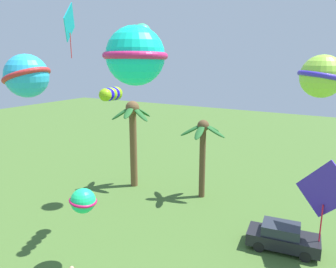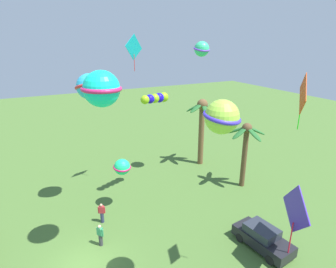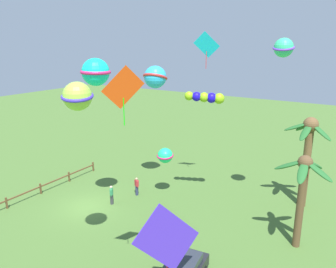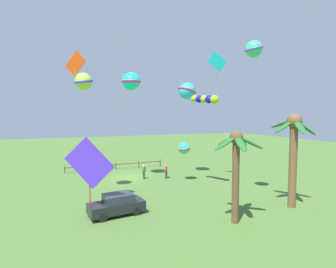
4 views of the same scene
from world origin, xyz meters
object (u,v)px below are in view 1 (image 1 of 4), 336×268
object	(u,v)px
parked_car_0	(282,237)
kite_ball_2	(135,56)
palm_tree_0	(133,128)
kite_ball_1	(83,201)
kite_ball_8	(322,76)
kite_ball_0	(27,76)
palm_tree_1	(203,142)
kite_diamond_7	(325,191)
kite_tube_4	(111,94)
kite_diamond_6	(69,24)
kite_ball_5	(142,33)

from	to	relation	value
parked_car_0	kite_ball_2	size ratio (longest dim) A/B	1.72
palm_tree_0	kite_ball_1	xyz separation A→B (m)	(4.36, -10.19, -1.45)
parked_car_0	kite_ball_1	bearing A→B (deg)	-142.08
kite_ball_1	kite_ball_8	world-z (taller)	kite_ball_8
kite_ball_0	palm_tree_1	bearing A→B (deg)	78.09
kite_ball_8	kite_diamond_7	bearing A→B (deg)	87.97
palm_tree_1	parked_car_0	size ratio (longest dim) A/B	1.50
palm_tree_1	kite_ball_2	world-z (taller)	kite_ball_2
kite_ball_1	kite_tube_4	distance (m)	6.03
kite_ball_0	kite_ball_8	bearing A→B (deg)	15.37
parked_car_0	kite_ball_8	bearing A→B (deg)	-72.44
palm_tree_1	kite_ball_1	distance (m)	11.16
kite_ball_0	kite_tube_4	bearing A→B (deg)	84.20
kite_ball_1	kite_ball_2	xyz separation A→B (m)	(5.11, -2.31, 7.06)
parked_car_0	kite_diamond_6	xyz separation A→B (m)	(-11.09, -4.41, 11.69)
kite_ball_5	kite_diamond_6	size ratio (longest dim) A/B	0.52
kite_diamond_6	kite_ball_8	xyz separation A→B (m)	(12.75, -0.84, -2.43)
kite_ball_1	kite_diamond_7	distance (m)	12.48
palm_tree_0	kite_ball_8	xyz separation A→B (m)	(14.58, -8.77, 4.94)
palm_tree_0	kite_diamond_6	xyz separation A→B (m)	(1.83, -7.93, 7.37)
palm_tree_1	kite_ball_1	xyz separation A→B (m)	(-1.54, -11.02, -0.82)
kite_ball_5	kite_ball_8	distance (m)	14.19
parked_car_0	kite_ball_2	distance (m)	13.83
kite_tube_4	kite_diamond_7	size ratio (longest dim) A/B	0.57
kite_tube_4	kite_diamond_7	distance (m)	12.58
kite_ball_0	kite_ball_5	bearing A→B (deg)	94.76
parked_car_0	kite_ball_0	xyz separation A→B (m)	(-9.70, -8.38, 9.12)
palm_tree_0	kite_ball_0	bearing A→B (deg)	-74.87
parked_car_0	kite_ball_8	xyz separation A→B (m)	(1.66, -5.26, 9.26)
kite_ball_0	kite_ball_2	bearing A→B (deg)	-5.47
palm_tree_1	kite_tube_4	xyz separation A→B (m)	(-2.18, -7.76, 4.21)
kite_ball_0	kite_ball_1	distance (m)	6.58
kite_tube_4	kite_ball_5	world-z (taller)	kite_ball_5
parked_car_0	kite_ball_8	size ratio (longest dim) A/B	1.80
kite_ball_2	kite_diamond_7	bearing A→B (deg)	59.98
palm_tree_0	parked_car_0	size ratio (longest dim) A/B	1.78
kite_diamond_6	kite_ball_0	bearing A→B (deg)	-70.77
palm_tree_0	palm_tree_1	bearing A→B (deg)	8.05
palm_tree_0	kite_ball_8	size ratio (longest dim) A/B	3.20
parked_car_0	kite_ball_2	bearing A→B (deg)	-111.02
kite_diamond_7	kite_ball_8	xyz separation A→B (m)	(-0.19, -5.46, 6.14)
kite_diamond_6	kite_diamond_7	size ratio (longest dim) A/B	0.59
kite_ball_2	kite_diamond_6	distance (m)	9.07
palm_tree_1	kite_ball_2	bearing A→B (deg)	-75.02
kite_diamond_7	parked_car_0	bearing A→B (deg)	-173.77
palm_tree_1	kite_ball_0	distance (m)	14.10
palm_tree_0	kite_ball_0	size ratio (longest dim) A/B	3.17
palm_tree_0	parked_car_0	distance (m)	14.07
palm_tree_0	kite_ball_8	distance (m)	17.72
palm_tree_1	kite_ball_2	xyz separation A→B (m)	(3.57, -13.33, 6.24)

